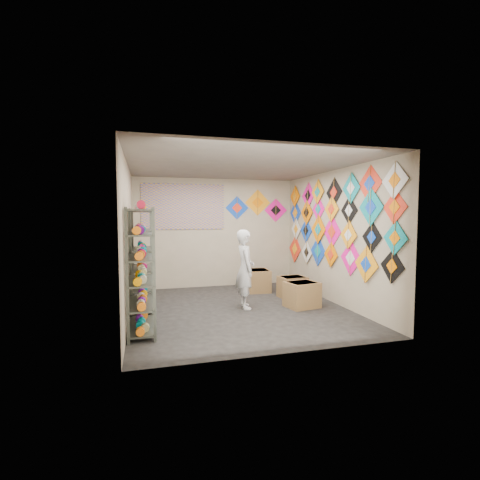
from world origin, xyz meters
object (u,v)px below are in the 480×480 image
object	(u,v)px
shopkeeper	(245,269)
carton_b	(292,287)
shelf_rack_back	(142,260)
carton_c	(257,281)
carton_a	(302,295)
shelf_rack_front	(141,270)

from	to	relation	value
shopkeeper	carton_b	world-z (taller)	shopkeeper
shopkeeper	carton_b	size ratio (longest dim) A/B	2.72
shelf_rack_back	carton_c	distance (m)	2.84
carton_a	carton_c	world-z (taller)	carton_c
shelf_rack_front	shopkeeper	distance (m)	2.12
shelf_rack_front	carton_c	distance (m)	3.49
shelf_rack_front	shelf_rack_back	size ratio (longest dim) A/B	1.00
shelf_rack_front	carton_c	size ratio (longest dim) A/B	3.23
shelf_rack_front	carton_a	bearing A→B (deg)	12.27
shelf_rack_back	shopkeeper	distance (m)	1.96
carton_a	shopkeeper	bearing A→B (deg)	156.70
carton_b	carton_c	world-z (taller)	carton_c
shelf_rack_back	carton_a	size ratio (longest dim) A/B	3.22
shelf_rack_front	carton_b	distance (m)	3.54
shelf_rack_front	shelf_rack_back	world-z (taller)	same
carton_b	carton_c	distance (m)	0.96
shelf_rack_back	shopkeeper	xyz separation A→B (m)	(1.91, -0.41, -0.19)
shelf_rack_front	carton_b	world-z (taller)	shelf_rack_front
shelf_rack_front	carton_c	world-z (taller)	shelf_rack_front
shelf_rack_front	carton_a	xyz separation A→B (m)	(2.99, 0.65, -0.70)
carton_b	shelf_rack_front	bearing A→B (deg)	-160.64
shopkeeper	carton_c	xyz separation A→B (m)	(0.69, 1.33, -0.50)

